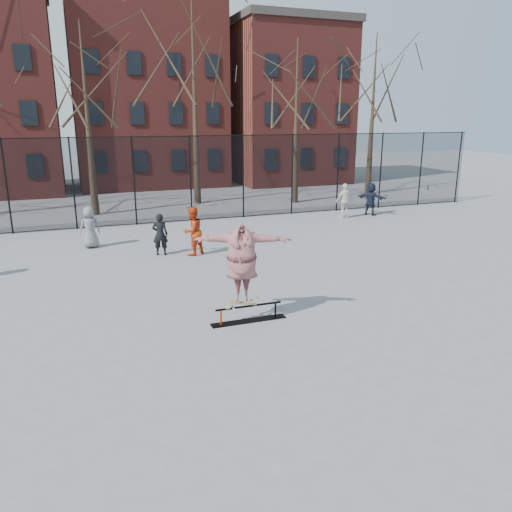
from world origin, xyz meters
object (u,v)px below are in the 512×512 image
object	(u,v)px
skateboard	(242,304)
bystander_navy	(371,199)
skater	(242,265)
bystander_black	(160,234)
skate_rail	(249,315)
bystander_red	(193,231)
bystander_extra	(90,227)
bystander_white	(345,201)

from	to	relation	value
skateboard	bystander_navy	world-z (taller)	bystander_navy
skater	bystander_black	size ratio (longest dim) A/B	1.53
skate_rail	bystander_red	distance (m)	6.46
bystander_red	bystander_extra	bearing A→B (deg)	-64.56
skater	bystander_extra	xyz separation A→B (m)	(-3.12, 8.76, -0.67)
bystander_red	bystander_extra	world-z (taller)	bystander_red
skater	bystander_white	xyz separation A→B (m)	(8.85, 10.50, -0.61)
skater	bystander_red	distance (m)	6.45
skate_rail	bystander_black	distance (m)	6.90
skate_rail	skateboard	world-z (taller)	skateboard
bystander_black	bystander_extra	world-z (taller)	bystander_extra
skater	bystander_black	world-z (taller)	skater
skateboard	bystander_extra	size ratio (longest dim) A/B	0.48
skate_rail	bystander_black	world-z (taller)	bystander_black
skater	bystander_extra	size ratio (longest dim) A/B	1.48
skateboard	bystander_red	xyz separation A→B (m)	(0.30, 6.42, 0.41)
skate_rail	bystander_red	world-z (taller)	bystander_red
skateboard	skater	bearing A→B (deg)	0.00
bystander_black	bystander_extra	size ratio (longest dim) A/B	0.97
skate_rail	bystander_black	size ratio (longest dim) A/B	1.25
bystander_red	bystander_white	bearing A→B (deg)	175.39
skater	bystander_navy	bearing A→B (deg)	64.60
skate_rail	skater	xyz separation A→B (m)	(-0.17, 0.00, 1.29)
bystander_black	bystander_navy	distance (m)	11.89
skateboard	skate_rail	bearing A→B (deg)	0.00
skateboard	skater	distance (m)	0.99
bystander_navy	bystander_extra	size ratio (longest dim) A/B	1.05
bystander_navy	skater	bearing A→B (deg)	100.12
bystander_white	bystander_extra	bearing A→B (deg)	7.22
skateboard	bystander_white	xyz separation A→B (m)	(8.85, 10.50, 0.39)
skater	bystander_black	distance (m)	6.89
skate_rail	bystander_red	size ratio (longest dim) A/B	1.09
skateboard	bystander_navy	distance (m)	14.94
skate_rail	skateboard	size ratio (longest dim) A/B	2.52
skater	bystander_extra	world-z (taller)	skater
bystander_black	skate_rail	bearing A→B (deg)	114.91
skater	skateboard	bearing A→B (deg)	0.00
skateboard	bystander_black	bearing A→B (deg)	96.72
bystander_white	bystander_extra	world-z (taller)	bystander_white
bystander_black	bystander_white	bearing A→B (deg)	-142.20
skater	bystander_red	size ratio (longest dim) A/B	1.34
skate_rail	bystander_white	xyz separation A→B (m)	(8.68, 10.50, 0.68)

